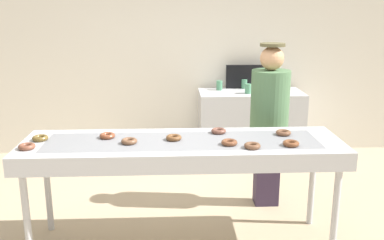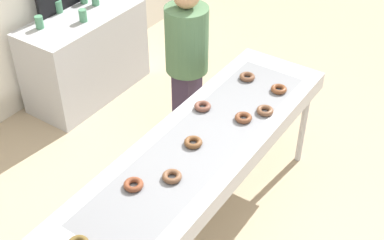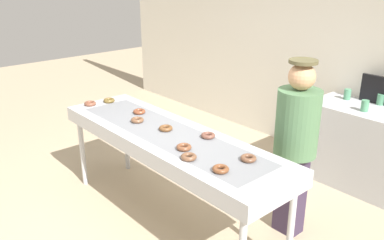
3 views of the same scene
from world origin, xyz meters
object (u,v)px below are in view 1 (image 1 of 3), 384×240
paper_cup_1 (268,84)px  paper_cup_3 (272,86)px  chocolate_donut_3 (252,146)px  paper_cup_4 (244,84)px  chocolate_donut_1 (229,142)px  chocolate_donut_5 (219,131)px  chocolate_donut_6 (283,133)px  chocolate_donut_9 (107,136)px  chocolate_donut_7 (40,138)px  menu_display (248,77)px  fryer_conveyor (182,150)px  chocolate_donut_4 (129,141)px  chocolate_donut_0 (174,138)px  prep_counter (250,126)px  paper_cup_2 (248,89)px  paper_cup_0 (219,85)px  chocolate_donut_2 (27,147)px  worker_baker (269,114)px  chocolate_donut_8 (291,143)px

paper_cup_1 → paper_cup_3: 0.14m
chocolate_donut_3 → paper_cup_4: paper_cup_4 is taller
chocolate_donut_1 → chocolate_donut_5: bearing=98.7°
chocolate_donut_1 → paper_cup_4: (0.53, 2.45, 0.03)m
chocolate_donut_6 → paper_cup_1: (0.33, 2.14, 0.03)m
chocolate_donut_9 → chocolate_donut_7: bearing=-175.6°
chocolate_donut_1 → chocolate_donut_3: (0.17, -0.09, 0.00)m
menu_display → paper_cup_1: bearing=-16.3°
fryer_conveyor → chocolate_donut_4: size_ratio=20.31×
chocolate_donut_5 → paper_cup_4: size_ratio=1.05×
menu_display → chocolate_donut_6: bearing=-92.0°
chocolate_donut_0 → chocolate_donut_5: bearing=24.4°
prep_counter → chocolate_donut_3: bearing=-100.1°
chocolate_donut_4 → menu_display: menu_display is taller
chocolate_donut_1 → chocolate_donut_4: same height
paper_cup_2 → menu_display: bearing=80.6°
paper_cup_0 → menu_display: bearing=15.9°
chocolate_donut_2 → paper_cup_0: 2.96m
paper_cup_2 → chocolate_donut_2: bearing=-134.6°
worker_baker → paper_cup_0: worker_baker is taller
chocolate_donut_3 → chocolate_donut_6: same height
chocolate_donut_1 → chocolate_donut_5: 0.33m
chocolate_donut_3 → prep_counter: 2.39m
worker_baker → menu_display: size_ratio=2.78×
chocolate_donut_2 → chocolate_donut_6: bearing=7.5°
fryer_conveyor → chocolate_donut_4: (-0.43, -0.05, 0.10)m
chocolate_donut_2 → worker_baker: worker_baker is taller
paper_cup_4 → fryer_conveyor: bearing=-111.1°
chocolate_donut_0 → paper_cup_3: bearing=58.2°
chocolate_donut_5 → paper_cup_4: paper_cup_4 is taller
chocolate_donut_2 → chocolate_donut_3: (1.75, -0.06, 0.00)m
paper_cup_0 → paper_cup_2: 0.42m
chocolate_donut_4 → paper_cup_0: bearing=66.8°
chocolate_donut_0 → paper_cup_0: paper_cup_0 is taller
chocolate_donut_8 → paper_cup_1: bearing=82.0°
chocolate_donut_6 → paper_cup_4: paper_cup_4 is taller
chocolate_donut_1 → paper_cup_0: bearing=85.7°
paper_cup_1 → chocolate_donut_6: bearing=-98.7°
chocolate_donut_3 → chocolate_donut_8: size_ratio=1.00×
chocolate_donut_0 → prep_counter: size_ratio=0.10×
chocolate_donut_3 → menu_display: 2.59m
chocolate_donut_9 → worker_baker: worker_baker is taller
chocolate_donut_2 → paper_cup_4: 3.25m
chocolate_donut_0 → menu_display: menu_display is taller
chocolate_donut_7 → paper_cup_1: size_ratio=1.05×
chocolate_donut_4 → paper_cup_1: bearing=54.9°
chocolate_donut_6 → chocolate_donut_8: (-0.02, -0.30, 0.00)m
prep_counter → paper_cup_0: bearing=160.3°
chocolate_donut_7 → menu_display: 3.11m
chocolate_donut_0 → chocolate_donut_8: 0.95m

